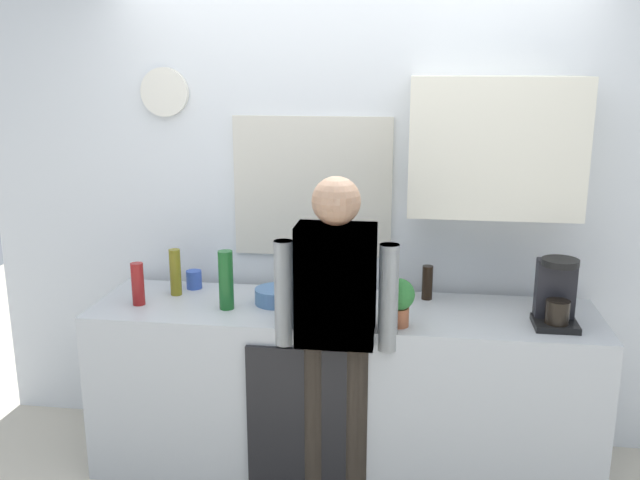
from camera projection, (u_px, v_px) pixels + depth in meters
name	position (u px, v px, depth m)	size (l,w,h in m)	color
kitchen_counter	(342.00, 388.00, 3.60)	(2.54, 0.64, 0.88)	#B2B7BC
dishwasher_panel	(305.00, 426.00, 3.31)	(0.56, 0.02, 0.79)	black
back_wall_assembly	(369.00, 201.00, 3.74)	(4.14, 0.42, 2.60)	silver
coffee_maker	(556.00, 295.00, 3.24)	(0.20, 0.20, 0.33)	black
bottle_dark_sauce	(427.00, 283.00, 3.61)	(0.06, 0.06, 0.18)	black
bottle_amber_beer	(552.00, 287.00, 3.45)	(0.06, 0.06, 0.23)	brown
bottle_green_wine	(226.00, 280.00, 3.45)	(0.07, 0.07, 0.30)	#195923
bottle_red_vinegar	(138.00, 284.00, 3.52)	(0.06, 0.06, 0.22)	maroon
bottle_olive_oil	(175.00, 272.00, 3.67)	(0.06, 0.06, 0.25)	olive
cup_blue_mug	(194.00, 280.00, 3.79)	(0.08, 0.08, 0.10)	#3351B2
mixing_bowl	(276.00, 296.00, 3.56)	(0.22, 0.22, 0.08)	#4C72A5
potted_plant	(399.00, 299.00, 3.23)	(0.15, 0.15, 0.23)	#9E5638
person_at_sink	(336.00, 317.00, 3.19)	(0.57, 0.22, 1.60)	black
person_guest	(336.00, 317.00, 3.19)	(0.57, 0.22, 1.60)	brown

